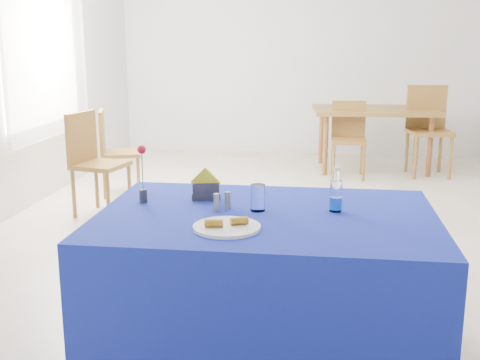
# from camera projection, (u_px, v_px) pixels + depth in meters

# --- Properties ---
(floor) EXTENTS (7.00, 7.00, 0.00)m
(floor) POSITION_uv_depth(u_px,v_px,m) (289.00, 229.00, 5.07)
(floor) COLOR beige
(floor) RESTS_ON ground
(room_shell) EXTENTS (7.00, 7.00, 7.00)m
(room_shell) POSITION_uv_depth(u_px,v_px,m) (293.00, 15.00, 4.67)
(room_shell) COLOR silver
(room_shell) RESTS_ON ground
(window_pane) EXTENTS (0.04, 1.50, 1.60)m
(window_pane) POSITION_uv_depth(u_px,v_px,m) (41.00, 41.00, 5.81)
(window_pane) COLOR white
(window_pane) RESTS_ON room_shell
(curtain) EXTENTS (0.04, 1.75, 1.85)m
(curtain) POSITION_uv_depth(u_px,v_px,m) (47.00, 41.00, 5.80)
(curtain) COLOR white
(curtain) RESTS_ON room_shell
(plate) EXTENTS (0.30, 0.30, 0.01)m
(plate) POSITION_uv_depth(u_px,v_px,m) (227.00, 227.00, 2.62)
(plate) COLOR white
(plate) RESTS_ON blue_table
(drinking_glass) EXTENTS (0.07, 0.07, 0.13)m
(drinking_glass) POSITION_uv_depth(u_px,v_px,m) (258.00, 198.00, 2.88)
(drinking_glass) COLOR white
(drinking_glass) RESTS_ON blue_table
(salt_shaker) EXTENTS (0.03, 0.03, 0.08)m
(salt_shaker) POSITION_uv_depth(u_px,v_px,m) (216.00, 202.00, 2.89)
(salt_shaker) COLOR slate
(salt_shaker) RESTS_ON blue_table
(pepper_shaker) EXTENTS (0.03, 0.03, 0.08)m
(pepper_shaker) POSITION_uv_depth(u_px,v_px,m) (227.00, 200.00, 2.92)
(pepper_shaker) COLOR slate
(pepper_shaker) RESTS_ON blue_table
(blue_table) EXTENTS (1.60, 1.10, 0.76)m
(blue_table) POSITION_uv_depth(u_px,v_px,m) (266.00, 288.00, 2.94)
(blue_table) COLOR navy
(blue_table) RESTS_ON floor
(water_bottle) EXTENTS (0.06, 0.06, 0.21)m
(water_bottle) POSITION_uv_depth(u_px,v_px,m) (336.00, 197.00, 2.87)
(water_bottle) COLOR white
(water_bottle) RESTS_ON blue_table
(napkin_holder) EXTENTS (0.16, 0.09, 0.17)m
(napkin_holder) POSITION_uv_depth(u_px,v_px,m) (206.00, 190.00, 3.09)
(napkin_holder) COLOR #36373B
(napkin_holder) RESTS_ON blue_table
(rose_vase) EXTENTS (0.04, 0.04, 0.29)m
(rose_vase) POSITION_uv_depth(u_px,v_px,m) (143.00, 176.00, 3.01)
(rose_vase) COLOR #27262B
(rose_vase) RESTS_ON blue_table
(oak_table) EXTENTS (1.51, 1.03, 0.76)m
(oak_table) POSITION_uv_depth(u_px,v_px,m) (374.00, 115.00, 7.24)
(oak_table) COLOR olive
(oak_table) RESTS_ON floor
(chair_bg_left) EXTENTS (0.39, 0.39, 0.87)m
(chair_bg_left) POSITION_uv_depth(u_px,v_px,m) (349.00, 133.00, 6.94)
(chair_bg_left) COLOR olive
(chair_bg_left) RESTS_ON floor
(chair_bg_right) EXTENTS (0.51, 0.51, 1.04)m
(chair_bg_right) POSITION_uv_depth(u_px,v_px,m) (428.00, 124.00, 7.02)
(chair_bg_right) COLOR olive
(chair_bg_right) RESTS_ON floor
(chair_win_a) EXTENTS (0.50, 0.50, 0.93)m
(chair_win_a) POSITION_uv_depth(u_px,v_px,m) (92.00, 156.00, 5.41)
(chair_win_a) COLOR olive
(chair_win_a) RESTS_ON floor
(chair_win_b) EXTENTS (0.49, 0.49, 0.87)m
(chair_win_b) POSITION_uv_depth(u_px,v_px,m) (113.00, 147.00, 6.09)
(chair_win_b) COLOR olive
(chair_win_b) RESTS_ON floor
(banana_pieces) EXTENTS (0.19, 0.10, 0.03)m
(banana_pieces) POSITION_uv_depth(u_px,v_px,m) (227.00, 222.00, 2.61)
(banana_pieces) COLOR gold
(banana_pieces) RESTS_ON plate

